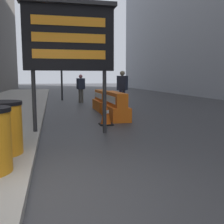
# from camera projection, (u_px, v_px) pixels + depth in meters

# --- Properties ---
(ground_plane) EXTENTS (120.00, 120.00, 0.00)m
(ground_plane) POSITION_uv_depth(u_px,v_px,m) (27.00, 203.00, 3.08)
(ground_plane) COLOR #38383A
(barrel_drum_middle) EXTENTS (0.78, 0.78, 0.93)m
(barrel_drum_middle) POSITION_uv_depth(u_px,v_px,m) (0.00, 128.00, 4.58)
(barrel_drum_middle) COLOR orange
(barrel_drum_middle) RESTS_ON sidewalk_left
(message_board) EXTENTS (2.34, 0.36, 3.29)m
(message_board) POSITION_uv_depth(u_px,v_px,m) (69.00, 38.00, 6.44)
(message_board) COLOR #28282B
(message_board) RESTS_ON ground_plane
(jersey_barrier_orange_far) EXTENTS (0.62, 2.14, 0.94)m
(jersey_barrier_orange_far) POSITION_uv_depth(u_px,v_px,m) (115.00, 107.00, 9.37)
(jersey_barrier_orange_far) COLOR orange
(jersey_barrier_orange_far) RESTS_ON ground_plane
(jersey_barrier_orange_near) EXTENTS (0.61, 2.03, 0.89)m
(jersey_barrier_orange_near) POSITION_uv_depth(u_px,v_px,m) (103.00, 102.00, 11.65)
(jersey_barrier_orange_near) COLOR orange
(jersey_barrier_orange_near) RESTS_ON ground_plane
(traffic_cone_near) EXTENTS (0.41, 0.41, 0.73)m
(traffic_cone_near) POSITION_uv_depth(u_px,v_px,m) (106.00, 114.00, 8.07)
(traffic_cone_near) COLOR black
(traffic_cone_near) RESTS_ON ground_plane
(traffic_light_near_curb) EXTENTS (0.28, 0.44, 4.04)m
(traffic_light_near_curb) POSITION_uv_depth(u_px,v_px,m) (61.00, 54.00, 16.35)
(traffic_light_near_curb) COLOR #2D2D30
(traffic_light_near_curb) RESTS_ON ground_plane
(pedestrian_worker) EXTENTS (0.53, 0.52, 1.77)m
(pedestrian_worker) POSITION_uv_depth(u_px,v_px,m) (122.00, 86.00, 12.51)
(pedestrian_worker) COLOR #23283D
(pedestrian_worker) RESTS_ON ground_plane
(pedestrian_passerby) EXTENTS (0.49, 0.41, 1.63)m
(pedestrian_passerby) POSITION_uv_depth(u_px,v_px,m) (81.00, 86.00, 15.07)
(pedestrian_passerby) COLOR #514C42
(pedestrian_passerby) RESTS_ON ground_plane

